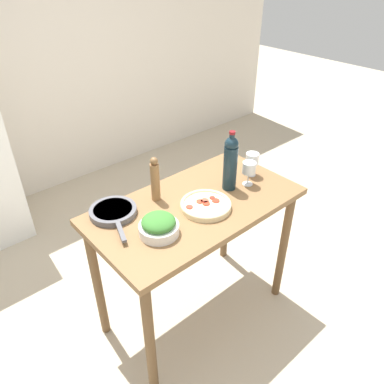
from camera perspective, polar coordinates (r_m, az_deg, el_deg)
The scene contains 10 objects.
ground_plane at distance 2.80m, azimuth 0.47°, elevation -17.52°, with size 14.00×14.00×0.00m, color #BCAD93.
wall_back at distance 3.88m, azimuth -23.50°, elevation 17.75°, with size 6.40×0.06×2.60m.
prep_counter at distance 2.24m, azimuth 0.56°, elevation -4.62°, with size 1.24×0.67×0.93m.
wine_bottle at distance 2.22m, azimuth 5.87°, elevation 4.55°, with size 0.08×0.08×0.38m.
wine_glass_near at distance 2.30m, azimuth 8.68°, elevation 3.54°, with size 0.08×0.08×0.15m.
wine_glass_far at distance 2.41m, azimuth 9.15°, elevation 4.88°, with size 0.08×0.08×0.15m.
pepper_mill at distance 2.13m, azimuth -5.64°, elevation 1.89°, with size 0.05×0.05×0.28m.
salad_bowl at distance 1.92m, azimuth -5.09°, elevation -5.14°, with size 0.21×0.21×0.11m.
homemade_pizza at distance 2.11m, azimuth 2.12°, elevation -1.99°, with size 0.29×0.29×0.04m.
cast_iron_skillet at distance 2.11m, azimuth -11.92°, elevation -2.90°, with size 0.26×0.40×0.04m.
Camera 1 is at (-1.18, -1.32, 2.17)m, focal length 35.00 mm.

